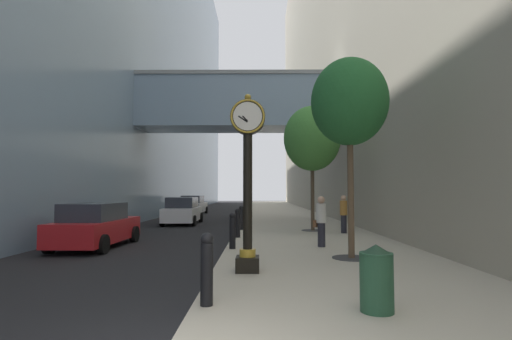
% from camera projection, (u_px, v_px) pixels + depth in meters
% --- Properties ---
extents(ground_plane, '(110.00, 110.00, 0.00)m').
position_uv_depth(ground_plane, '(245.00, 217.00, 30.83)').
color(ground_plane, black).
rests_on(ground_plane, ground).
extents(sidewalk_right, '(6.42, 80.00, 0.14)m').
position_uv_depth(sidewalk_right, '(282.00, 214.00, 33.81)').
color(sidewalk_right, '#BCB29E').
rests_on(sidewalk_right, ground).
extents(building_block_left, '(22.44, 80.00, 35.44)m').
position_uv_depth(building_block_left, '(124.00, 20.00, 34.85)').
color(building_block_left, '#758EA8').
rests_on(building_block_left, ground).
extents(building_block_right, '(9.00, 80.00, 36.58)m').
position_uv_depth(building_block_right, '(366.00, 12.00, 34.79)').
color(building_block_right, '#A89E89').
rests_on(building_block_right, ground).
extents(street_clock, '(0.84, 0.55, 4.25)m').
position_uv_depth(street_clock, '(248.00, 173.00, 9.18)').
color(street_clock, black).
rests_on(street_clock, sidewalk_right).
extents(bollard_nearest, '(0.22, 0.22, 1.20)m').
position_uv_depth(bollard_nearest, '(207.00, 267.00, 6.39)').
color(bollard_nearest, black).
rests_on(bollard_nearest, sidewalk_right).
extents(bollard_third, '(0.22, 0.22, 1.20)m').
position_uv_depth(bollard_third, '(233.00, 230.00, 12.73)').
color(bollard_third, black).
rests_on(bollard_third, sidewalk_right).
extents(bollard_fourth, '(0.22, 0.22, 1.20)m').
position_uv_depth(bollard_fourth, '(238.00, 222.00, 15.89)').
color(bollard_fourth, black).
rests_on(bollard_fourth, sidewalk_right).
extents(bollard_fifth, '(0.22, 0.22, 1.20)m').
position_uv_depth(bollard_fifth, '(241.00, 217.00, 19.06)').
color(bollard_fifth, black).
rests_on(bollard_fifth, sidewalk_right).
extents(street_tree_near, '(2.21, 2.21, 5.76)m').
position_uv_depth(street_tree_near, '(349.00, 103.00, 11.12)').
color(street_tree_near, '#333335').
rests_on(street_tree_near, sidewalk_right).
extents(street_tree_mid_near, '(2.78, 2.78, 6.11)m').
position_uv_depth(street_tree_mid_near, '(312.00, 139.00, 18.88)').
color(street_tree_mid_near, '#333335').
rests_on(street_tree_mid_near, sidewalk_right).
extents(trash_bin, '(0.53, 0.53, 1.05)m').
position_uv_depth(trash_bin, '(376.00, 277.00, 6.04)').
color(trash_bin, '#234C33').
rests_on(trash_bin, sidewalk_right).
extents(pedestrian_walking, '(0.52, 0.50, 1.73)m').
position_uv_depth(pedestrian_walking, '(321.00, 220.00, 13.20)').
color(pedestrian_walking, '#23232D').
rests_on(pedestrian_walking, sidewalk_right).
extents(pedestrian_by_clock, '(0.38, 0.38, 1.73)m').
position_uv_depth(pedestrian_by_clock, '(344.00, 213.00, 17.56)').
color(pedestrian_by_clock, '#23232D').
rests_on(pedestrian_by_clock, sidewalk_right).
extents(car_silver_near, '(2.20, 4.41, 1.68)m').
position_uv_depth(car_silver_near, '(193.00, 205.00, 34.56)').
color(car_silver_near, '#B7BABF').
rests_on(car_silver_near, ground).
extents(car_red_mid, '(2.05, 4.43, 1.61)m').
position_uv_depth(car_red_mid, '(96.00, 226.00, 13.94)').
color(car_red_mid, '#AD191E').
rests_on(car_red_mid, ground).
extents(car_white_far, '(2.13, 4.57, 1.69)m').
position_uv_depth(car_white_far, '(183.00, 211.00, 24.06)').
color(car_white_far, silver).
rests_on(car_white_far, ground).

